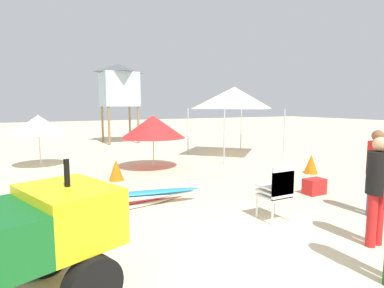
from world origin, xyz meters
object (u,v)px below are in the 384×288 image
Objects in this scene: popup_canopy at (234,98)px; cooler_box at (314,186)px; lifeguard_near_right at (378,184)px; traffic_cone_far at (116,170)px; traffic_cone_near at (311,164)px; stacked_plastic_chairs at (278,188)px; lifeguard_near_left at (376,167)px; lifeguard_tower at (119,85)px; beach_umbrella_mid at (38,125)px; surfboard_pile at (137,199)px; beach_umbrella_left at (153,127)px.

popup_canopy is 5.84× the size of cooler_box.
cooler_box is at bearing 58.97° from lifeguard_near_right.
cooler_box is (-1.66, -5.61, -2.17)m from popup_canopy.
popup_canopy is at bearing 21.27° from traffic_cone_far.
traffic_cone_near is at bearing -18.80° from traffic_cone_far.
stacked_plastic_chairs is 1.73× the size of traffic_cone_near.
traffic_cone_far is at bearing 111.88° from lifeguard_near_right.
stacked_plastic_chairs is at bearing 161.57° from lifeguard_near_left.
popup_canopy reaches higher than lifeguard_near_left.
lifeguard_tower is at bearing 114.65° from popup_canopy.
lifeguard_near_right is 14.60m from lifeguard_tower.
beach_umbrella_mid is at bearing -127.41° from lifeguard_tower.
popup_canopy is (3.64, 6.52, 1.75)m from stacked_plastic_chairs.
lifeguard_near_left is at bearing -56.63° from beach_umbrella_mid.
surfboard_pile is 11.77m from lifeguard_tower.
lifeguard_tower is at bearing 87.07° from stacked_plastic_chairs.
popup_canopy is 1.37× the size of beach_umbrella_left.
surfboard_pile is 0.97× the size of popup_canopy.
beach_umbrella_mid reaches higher than cooler_box.
stacked_plastic_chairs is 0.37× the size of surfboard_pile.
lifeguard_near_left is 3.32× the size of cooler_box.
lifeguard_tower is (0.67, 13.01, 2.52)m from stacked_plastic_chairs.
lifeguard_near_left is 2.74× the size of traffic_cone_near.
beach_umbrella_mid is at bearing 119.61° from traffic_cone_far.
popup_canopy reaches higher than traffic_cone_near.
lifeguard_near_right is at bearing -90.35° from lifeguard_tower.
lifeguard_near_left is 2.75× the size of traffic_cone_far.
traffic_cone_far is (-2.43, -8.60, -2.83)m from lifeguard_tower.
traffic_cone_far is (-2.35, 5.84, -0.63)m from lifeguard_near_right.
traffic_cone_far is (-1.51, -1.09, -1.08)m from beach_umbrella_left.
lifeguard_tower is 9.37m from traffic_cone_far.
lifeguard_near_left reaches higher than traffic_cone_far.
lifeguard_near_right is 2.76× the size of traffic_cone_far.
popup_canopy is at bearing 75.68° from lifeguard_near_left.
lifeguard_tower reaches higher than traffic_cone_near.
lifeguard_tower is 8.70× the size of cooler_box.
beach_umbrella_mid reaches higher than lifeguard_near_right.
lifeguard_tower is 7.77m from beach_umbrella_left.
traffic_cone_near is at bearing 6.30° from surfboard_pile.
cooler_box reaches higher than surfboard_pile.
stacked_plastic_chairs is at bearing -44.27° from surfboard_pile.
traffic_cone_far is at bearing 136.97° from cooler_box.
lifeguard_near_right is at bearing -111.08° from popup_canopy.
beach_umbrella_left reaches higher than cooler_box.
lifeguard_near_left reaches higher than surfboard_pile.
surfboard_pile is 2.50m from traffic_cone_far.
cooler_box is at bearing -63.96° from beach_umbrella_left.
beach_umbrella_mid is 3.75m from traffic_cone_far.
lifeguard_near_left reaches higher than cooler_box.
stacked_plastic_chairs is 1.95m from lifeguard_near_left.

